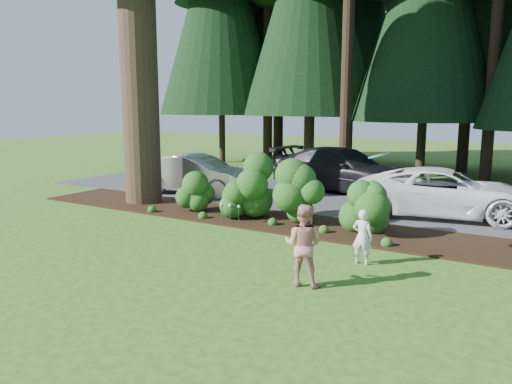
{
  "coord_description": "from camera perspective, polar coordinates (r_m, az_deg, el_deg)",
  "views": [
    {
      "loc": [
        7.59,
        -9.09,
        3.33
      ],
      "look_at": [
        1.5,
        0.88,
        1.3
      ],
      "focal_mm": 35.0,
      "sensor_mm": 36.0,
      "label": 1
    }
  ],
  "objects": [
    {
      "name": "lily_cluster",
      "position": [
        14.23,
        -2.99,
        -1.65
      ],
      "size": [
        0.69,
        0.09,
        0.57
      ],
      "color": "#1A4715",
      "rests_on": "ground"
    },
    {
      "name": "child",
      "position": [
        10.81,
        12.06,
        -5.03
      ],
      "size": [
        0.44,
        0.3,
        1.19
      ],
      "primitive_type": "imported",
      "rotation": [
        0.0,
        0.0,
        3.18
      ],
      "color": "silver",
      "rests_on": "ground"
    },
    {
      "name": "car_dark_suv",
      "position": [
        19.72,
        9.89,
        2.54
      ],
      "size": [
        6.03,
        3.08,
        1.67
      ],
      "primitive_type": "imported",
      "rotation": [
        0.0,
        0.0,
        1.44
      ],
      "color": "black",
      "rests_on": "driveway"
    },
    {
      "name": "car_silver_wagon",
      "position": [
        18.89,
        -6.73,
        2.0
      ],
      "size": [
        4.63,
        2.03,
        1.48
      ],
      "primitive_type": "imported",
      "rotation": [
        0.0,
        0.0,
        1.68
      ],
      "color": "#B8B8BD",
      "rests_on": "driveway"
    },
    {
      "name": "adult",
      "position": [
        9.37,
        5.42,
        -6.03
      ],
      "size": [
        0.83,
        0.69,
        1.55
      ],
      "primitive_type": "imported",
      "rotation": [
        0.0,
        0.0,
        3.29
      ],
      "color": "#AD2417",
      "rests_on": "ground"
    },
    {
      "name": "frisbee",
      "position": [
        10.8,
        13.88,
        4.1
      ],
      "size": [
        0.46,
        0.46,
        0.15
      ],
      "color": "teal",
      "rests_on": "ground"
    },
    {
      "name": "mulch_bed",
      "position": [
        14.86,
        -0.16,
        -2.99
      ],
      "size": [
        16.0,
        2.5,
        0.05
      ],
      "primitive_type": "cube",
      "color": "black",
      "rests_on": "ground"
    },
    {
      "name": "car_white_suv",
      "position": [
        15.97,
        20.74,
        -0.06
      ],
      "size": [
        5.57,
        3.29,
        1.45
      ],
      "primitive_type": "imported",
      "rotation": [
        0.0,
        0.0,
        1.75
      ],
      "color": "white",
      "rests_on": "driveway"
    },
    {
      "name": "shrub_row",
      "position": [
        14.23,
        2.24,
        -0.35
      ],
      "size": [
        6.53,
        1.6,
        1.61
      ],
      "color": "#1A4715",
      "rests_on": "ground"
    },
    {
      "name": "ground",
      "position": [
        12.3,
        -8.16,
        -5.95
      ],
      "size": [
        80.0,
        80.0,
        0.0
      ],
      "primitive_type": "plane",
      "color": "#235718",
      "rests_on": "ground"
    },
    {
      "name": "driveway",
      "position": [
        18.54,
        6.73,
        -0.5
      ],
      "size": [
        22.0,
        6.0,
        0.03
      ],
      "primitive_type": "cube",
      "color": "#38383A",
      "rests_on": "ground"
    }
  ]
}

